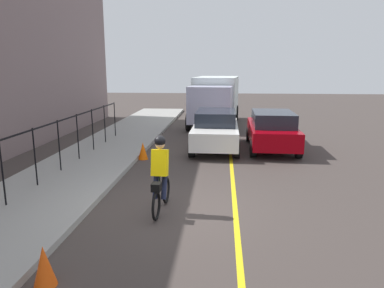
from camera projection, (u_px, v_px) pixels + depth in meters
name	position (u px, v px, depth m)	size (l,w,h in m)	color
ground_plane	(169.00, 208.00, 8.65)	(80.00, 80.00, 0.00)	#403733
lane_line_centre	(235.00, 211.00, 8.51)	(36.00, 0.12, 0.01)	yellow
sidewalk	(33.00, 201.00, 8.91)	(40.00, 3.20, 0.15)	gray
iron_fence	(34.00, 145.00, 9.67)	(14.75, 0.04, 1.60)	black
cyclist_lead	(160.00, 175.00, 8.25)	(1.71, 0.38, 1.83)	black
patrol_sedan	(272.00, 130.00, 14.78)	(4.44, 1.99, 1.58)	#98010B
parked_sedan_rear	(216.00, 129.00, 14.90)	(4.42, 1.96, 1.58)	white
box_truck_background	(215.00, 98.00, 21.22)	(6.88, 2.97, 2.78)	silver
traffic_cone_near	(143.00, 151.00, 13.25)	(0.36, 0.36, 0.63)	#FC5C05
traffic_cone_far	(44.00, 266.00, 5.53)	(0.36, 0.36, 0.66)	#F9510F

